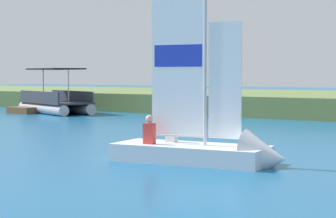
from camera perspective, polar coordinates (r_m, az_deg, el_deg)
shore_bank at (r=38.13m, az=15.09°, el=0.56°), size 80.00×15.10×1.11m
wooden_dock at (r=37.87m, az=-11.13°, el=0.03°), size 1.72×5.00×0.38m
sailboat at (r=15.40m, az=4.59°, el=-3.60°), size 4.65×2.05×6.73m
pontoon_boat at (r=36.32m, az=-10.44°, el=0.64°), size 6.20×4.11×2.63m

